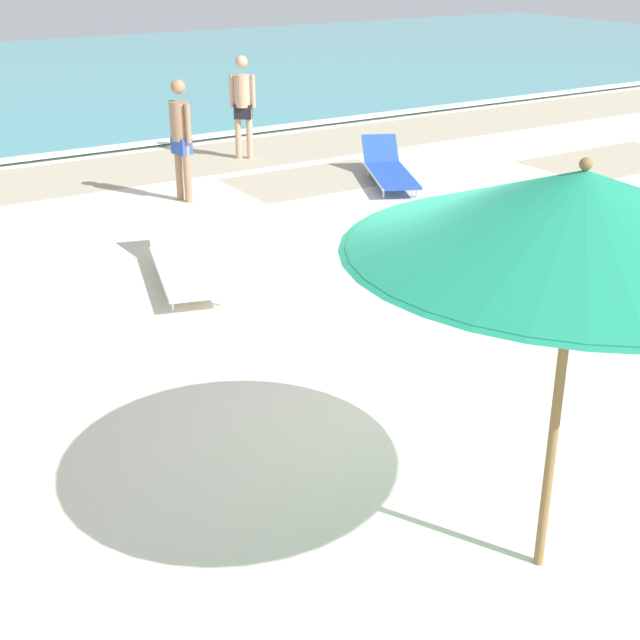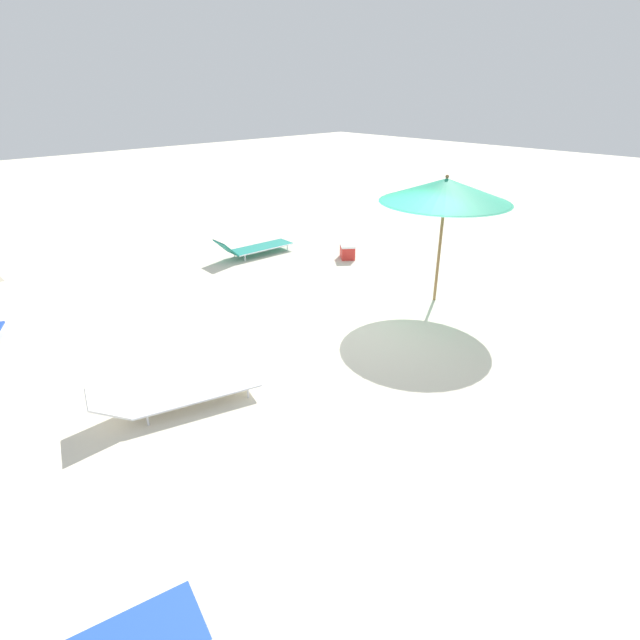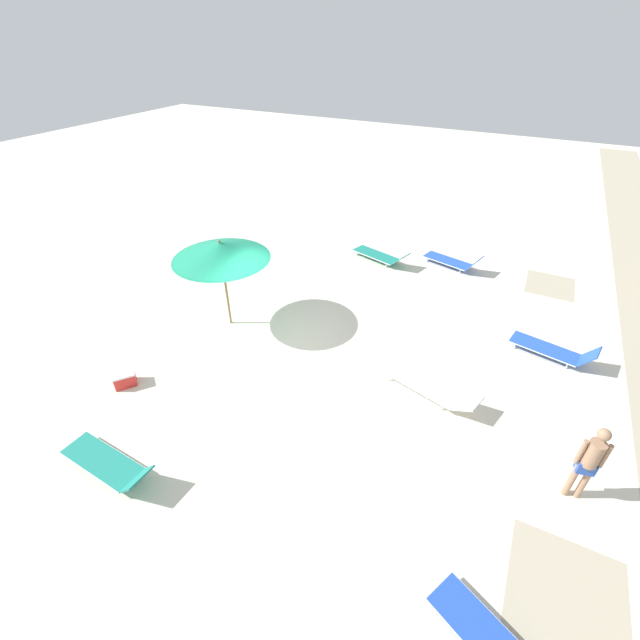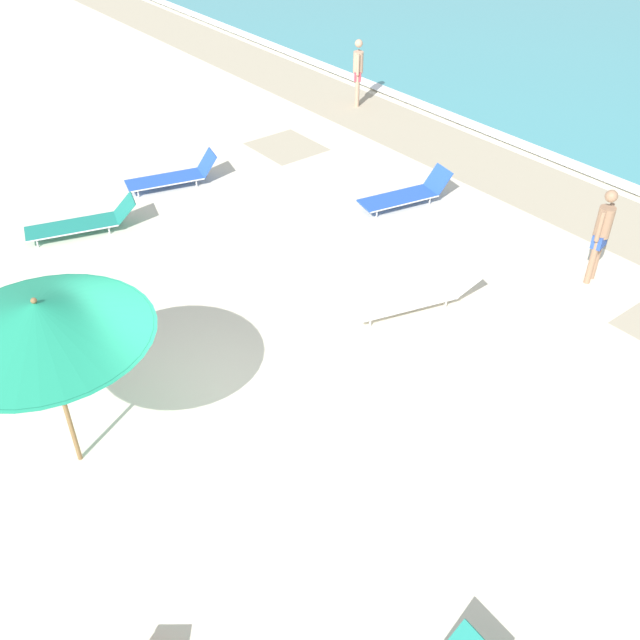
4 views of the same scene
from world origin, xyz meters
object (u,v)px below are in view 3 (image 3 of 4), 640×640
at_px(sun_lounger_mid_beach_pair_a, 554,350).
at_px(cooler_box, 125,379).
at_px(beach_umbrella, 221,251).
at_px(sun_lounger_near_water_right, 430,387).
at_px(sun_lounger_mid_beach_solo, 381,256).
at_px(beachgoer_shoreline_child, 590,460).
at_px(sun_lounger_under_umbrella, 109,464).
at_px(sun_lounger_near_water_left, 453,261).

bearing_deg(sun_lounger_mid_beach_pair_a, cooler_box, -45.67).
height_order(beach_umbrella, sun_lounger_near_water_right, beach_umbrella).
xyz_separation_m(beach_umbrella, sun_lounger_near_water_right, (0.24, 5.86, -2.07)).
relative_size(sun_lounger_mid_beach_solo, beachgoer_shoreline_child, 1.26).
bearing_deg(sun_lounger_mid_beach_solo, sun_lounger_under_umbrella, 8.29).
distance_m(beach_umbrella, sun_lounger_mid_beach_pair_a, 8.94).
height_order(sun_lounger_near_water_left, sun_lounger_near_water_right, sun_lounger_near_water_left).
xyz_separation_m(beach_umbrella, beachgoer_shoreline_child, (1.62, 8.86, -1.28)).
xyz_separation_m(sun_lounger_mid_beach_pair_a, beachgoer_shoreline_child, (4.14, 0.54, 0.78)).
distance_m(sun_lounger_near_water_left, sun_lounger_near_water_right, 6.62).
bearing_deg(beach_umbrella, sun_lounger_under_umbrella, 10.38).
height_order(beach_umbrella, sun_lounger_under_umbrella, beach_umbrella).
distance_m(sun_lounger_mid_beach_pair_a, beachgoer_shoreline_child, 4.25).
xyz_separation_m(beach_umbrella, cooler_box, (3.21, -0.70, -2.09)).
xyz_separation_m(sun_lounger_near_water_left, sun_lounger_mid_beach_pair_a, (3.79, 3.41, -0.00)).
xyz_separation_m(sun_lounger_near_water_right, cooler_box, (2.97, -6.55, -0.02)).
bearing_deg(sun_lounger_near_water_left, beachgoer_shoreline_child, 41.46).
distance_m(sun_lounger_under_umbrella, sun_lounger_near_water_right, 6.91).
height_order(beach_umbrella, sun_lounger_near_water_left, beach_umbrella).
bearing_deg(beachgoer_shoreline_child, sun_lounger_under_umbrella, 11.32).
height_order(beach_umbrella, beachgoer_shoreline_child, beach_umbrella).
relative_size(sun_lounger_near_water_left, sun_lounger_mid_beach_solo, 0.93).
xyz_separation_m(sun_lounger_under_umbrella, sun_lounger_mid_beach_solo, (-10.67, 1.56, 0.00)).
bearing_deg(sun_lounger_under_umbrella, beach_umbrella, -166.38).
relative_size(beach_umbrella, sun_lounger_mid_beach_solo, 1.16).
bearing_deg(sun_lounger_mid_beach_pair_a, sun_lounger_near_water_left, -126.14).
xyz_separation_m(sun_lounger_mid_beach_solo, beachgoer_shoreline_child, (7.21, 6.37, 0.79)).
relative_size(sun_lounger_mid_beach_pair_a, beachgoer_shoreline_child, 1.17).
bearing_deg(sun_lounger_near_water_right, sun_lounger_mid_beach_pair_a, 154.22).
relative_size(sun_lounger_mid_beach_pair_a, cooler_box, 3.38).
bearing_deg(cooler_box, sun_lounger_near_water_right, 152.49).
bearing_deg(sun_lounger_mid_beach_solo, sun_lounger_mid_beach_pair_a, 78.89).
relative_size(beach_umbrella, sun_lounger_near_water_left, 1.25).
xyz_separation_m(sun_lounger_under_umbrella, sun_lounger_near_water_left, (-11.39, 3.98, 0.01)).
distance_m(sun_lounger_under_umbrella, sun_lounger_mid_beach_solo, 10.78).
bearing_deg(cooler_box, beach_umbrella, -154.17).
distance_m(sun_lounger_near_water_right, cooler_box, 7.20).
xyz_separation_m(sun_lounger_near_water_left, sun_lounger_near_water_right, (6.55, 0.94, -0.02)).
bearing_deg(sun_lounger_mid_beach_pair_a, sun_lounger_mid_beach_solo, -105.85).
bearing_deg(sun_lounger_near_water_left, cooler_box, -15.50).
bearing_deg(beachgoer_shoreline_child, sun_lounger_mid_beach_solo, -60.81).
bearing_deg(beach_umbrella, cooler_box, -12.25).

